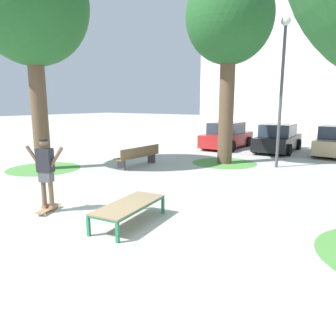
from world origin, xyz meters
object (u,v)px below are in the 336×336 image
object	(u,v)px
skate_box	(129,206)
car_black	(278,139)
skateboard	(49,209)
tree_near_left	(31,6)
park_bench	(138,156)
skater	(46,169)
tree_mid_back	(229,20)
light_post	(283,71)
car_red	(227,136)

from	to	relation	value
skate_box	car_black	xyz separation A→B (m)	(-0.48, 12.76, 0.28)
skateboard	tree_near_left	xyz separation A→B (m)	(-4.70, 3.12, 6.01)
park_bench	car_black	bearing A→B (deg)	65.05
skateboard	skater	xyz separation A→B (m)	(-0.00, 0.00, 0.99)
tree_mid_back	light_post	xyz separation A→B (m)	(2.17, 0.34, -2.07)
skate_box	car_red	bearing A→B (deg)	105.08
tree_mid_back	skateboard	bearing A→B (deg)	-95.17
skater	car_black	bearing A→B (deg)	82.85
skater	light_post	xyz separation A→B (m)	(2.93, 8.76, 2.75)
skate_box	skater	bearing A→B (deg)	-166.70
skate_box	park_bench	bearing A→B (deg)	127.96
tree_near_left	car_black	distance (m)	13.14
skateboard	skater	bearing A→B (deg)	110.52
skate_box	skater	size ratio (longest dim) A/B	1.17
skateboard	car_black	size ratio (longest dim) A/B	0.19
skater	tree_mid_back	size ratio (longest dim) A/B	0.21
skate_box	car_black	world-z (taller)	car_black
skater	light_post	size ratio (longest dim) A/B	0.29
car_black	light_post	bearing A→B (deg)	-74.30
car_red	light_post	world-z (taller)	light_post
skate_box	park_bench	size ratio (longest dim) A/B	0.83
skate_box	car_black	bearing A→B (deg)	92.17
car_red	skate_box	bearing A→B (deg)	-74.92
skate_box	tree_near_left	world-z (taller)	tree_near_left
tree_mid_back	car_black	bearing A→B (deg)	79.46
tree_near_left	skater	bearing A→B (deg)	-33.54
skate_box	light_post	world-z (taller)	light_post
skater	park_bench	bearing A→B (deg)	108.30
skater	tree_near_left	distance (m)	7.55
skate_box	light_post	size ratio (longest dim) A/B	0.34
car_red	park_bench	distance (m)	7.35
skate_box	tree_near_left	bearing A→B (deg)	159.15
skate_box	skater	distance (m)	2.30
tree_mid_back	light_post	world-z (taller)	tree_mid_back
car_black	skateboard	bearing A→B (deg)	-97.15
car_red	tree_mid_back	bearing A→B (deg)	-66.58
tree_mid_back	park_bench	world-z (taller)	tree_mid_back
light_post	tree_near_left	bearing A→B (deg)	-143.52
park_bench	skateboard	bearing A→B (deg)	-71.70
skateboard	skate_box	bearing A→B (deg)	13.34
car_black	park_bench	size ratio (longest dim) A/B	1.78
skateboard	car_red	world-z (taller)	car_red
car_black	car_red	bearing A→B (deg)	-174.18
car_red	light_post	bearing A→B (deg)	-45.49
car_red	light_post	size ratio (longest dim) A/B	0.73
skater	tree_near_left	bearing A→B (deg)	146.46
park_bench	tree_near_left	bearing A→B (deg)	-137.98
tree_mid_back	car_black	world-z (taller)	tree_mid_back
tree_near_left	park_bench	xyz separation A→B (m)	(2.83, 2.55, -5.64)
skateboard	car_red	bearing A→B (deg)	95.33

